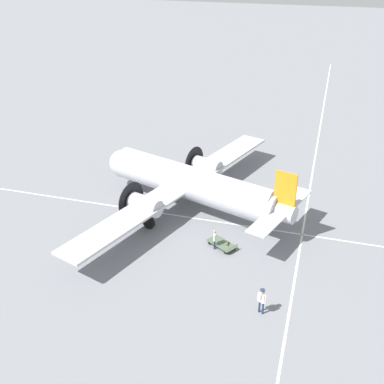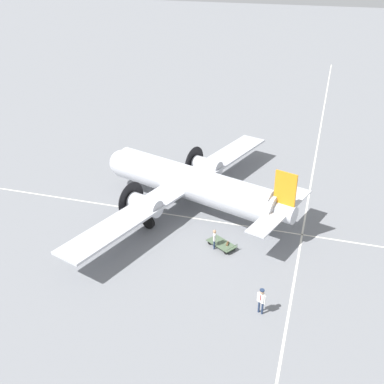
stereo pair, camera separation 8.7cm
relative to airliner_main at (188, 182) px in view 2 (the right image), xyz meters
The scene contains 8 objects.
ground_plane 2.61m from the airliner_main, 108.38° to the right, with size 300.00×300.00×0.00m, color slate.
apron_line_eastwest 10.48m from the airliner_main, 90.78° to the right, with size 120.00×0.16×0.01m.
apron_line_northsouth 3.03m from the airliner_main, 165.03° to the right, with size 0.16×120.00×0.01m.
airliner_main is the anchor object (origin of this frame).
crew_foreground 14.42m from the airliner_main, 144.19° to the right, with size 0.41×0.59×1.88m.
passenger_boarding 6.80m from the airliner_main, 145.19° to the right, with size 0.56×0.26×1.65m.
suitcase_near_door 7.35m from the airliner_main, 137.12° to the right, with size 0.45×0.13×0.51m.
baggage_cart 7.05m from the airliner_main, 139.91° to the right, with size 2.23×2.60×0.56m.
Camera 2 is at (-35.39, -10.50, 21.32)m, focal length 45.00 mm.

